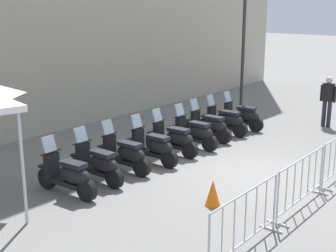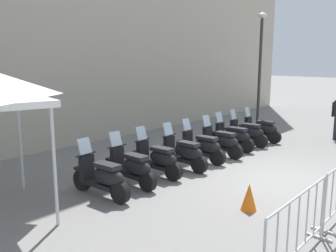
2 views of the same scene
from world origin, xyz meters
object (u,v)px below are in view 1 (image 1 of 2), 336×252
motorcycle_5 (195,133)px  motorcycle_2 (125,154)px  motorcycle_6 (209,126)px  traffic_cone (213,193)px  motorcycle_1 (98,164)px  motorcycle_3 (153,147)px  street_lamp (244,36)px  officer_near_row_end (328,99)px  motorcycle_0 (68,175)px  motorcycle_8 (242,116)px  barrier_segment_1 (301,183)px  barrier_segment_0 (245,222)px  motorcycle_7 (225,121)px  motorcycle_4 (173,139)px

motorcycle_5 → motorcycle_2: bearing=-171.4°
motorcycle_6 → traffic_cone: motorcycle_6 is taller
motorcycle_1 → motorcycle_3: 1.82m
motorcycle_3 → street_lamp: (5.88, 2.25, 2.54)m
officer_near_row_end → motorcycle_2: bearing=175.6°
motorcycle_0 → motorcycle_6: bearing=12.3°
motorcycle_0 → motorcycle_5: 4.54m
motorcycle_8 → barrier_segment_1: bearing=-127.6°
motorcycle_5 → traffic_cone: 4.04m
motorcycle_1 → motorcycle_8: bearing=10.8°
motorcycle_5 → street_lamp: size_ratio=0.35×
motorcycle_0 → traffic_cone: bearing=-49.5°
barrier_segment_0 → barrier_segment_1: (2.18, 0.44, 0.00)m
motorcycle_7 → motorcycle_4: bearing=-167.5°
motorcycle_0 → motorcycle_1: bearing=15.7°
motorcycle_2 → motorcycle_8: size_ratio=1.00×
motorcycle_3 → motorcycle_7: same height
motorcycle_2 → traffic_cone: (0.25, -2.80, -0.18)m
motorcycle_6 → motorcycle_7: size_ratio=1.00×
motorcycle_7 → barrier_segment_1: bearing=-121.0°
motorcycle_4 → motorcycle_2: bearing=-171.0°
motorcycle_0 → motorcycle_1: (0.87, 0.24, 0.00)m
motorcycle_2 → motorcycle_4: 1.82m
motorcycle_7 → barrier_segment_1: motorcycle_7 is taller
motorcycle_2 → motorcycle_6: same height
motorcycle_2 → motorcycle_1: bearing=-166.8°
motorcycle_1 → motorcycle_6: size_ratio=1.00×
motorcycle_6 → barrier_segment_1: size_ratio=0.82×
motorcycle_2 → street_lamp: street_lamp is taller
motorcycle_1 → traffic_cone: 2.84m
motorcycle_7 → traffic_cone: motorcycle_7 is taller
motorcycle_5 → street_lamp: (4.10, 1.89, 2.54)m
motorcycle_7 → barrier_segment_0: 7.37m
motorcycle_4 → motorcycle_8: (3.57, 0.70, 0.00)m
barrier_segment_0 → traffic_cone: barrier_segment_0 is taller
motorcycle_5 → officer_near_row_end: bearing=-11.0°
motorcycle_2 → motorcycle_4: size_ratio=1.00×
officer_near_row_end → motorcycle_1: bearing=177.4°
motorcycle_0 → motorcycle_2: bearing=14.4°
motorcycle_8 → motorcycle_0: bearing=-168.6°
motorcycle_3 → barrier_segment_1: size_ratio=0.82×
traffic_cone → motorcycle_3: bearing=76.8°
motorcycle_8 → barrier_segment_0: size_ratio=0.81×
motorcycle_3 → officer_near_row_end: bearing=-5.4°
traffic_cone → motorcycle_1: bearing=113.6°
traffic_cone → motorcycle_7: bearing=41.1°
motorcycle_8 → officer_near_row_end: (2.52, -1.59, 0.53)m
motorcycle_3 → traffic_cone: bearing=-103.2°
motorcycle_7 → barrier_segment_1: size_ratio=0.81×
motorcycle_3 → motorcycle_4: bearing=14.5°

